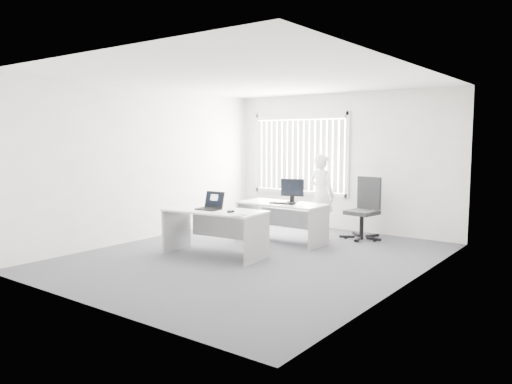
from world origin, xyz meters
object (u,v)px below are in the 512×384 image
Objects in this scene: monitor at (292,190)px; desk_near at (215,223)px; office_chair at (363,220)px; person at (321,194)px; desk_far at (282,214)px; laptop at (208,201)px.

desk_near is at bearing -118.78° from monitor.
desk_near is at bearing -108.78° from office_chair.
person is 3.70× the size of monitor.
desk_far is (0.28, 1.52, -0.02)m from desk_near.
office_chair reaches higher than desk_far.
office_chair is 3.17× the size of laptop.
person is 2.69m from laptop.
desk_far is at bearing 73.24° from laptop.
desk_far is 0.47m from monitor.
laptop reaches higher than desk_far.
desk_near is 0.37m from laptop.
person is at bearing 64.28° from monitor.
desk_far is 1.36× the size of office_chair.
office_chair is at bearing 46.93° from desk_far.
laptop is 1.83m from monitor.
desk_far is 4.31× the size of laptop.
laptop reaches higher than desk_near.
person is at bearing 73.45° from desk_near.
desk_near is 1.46× the size of office_chair.
desk_near is 2.64m from person.
desk_far is 1.66m from laptop.
laptop is (-0.09, -0.05, 0.35)m from desk_near.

